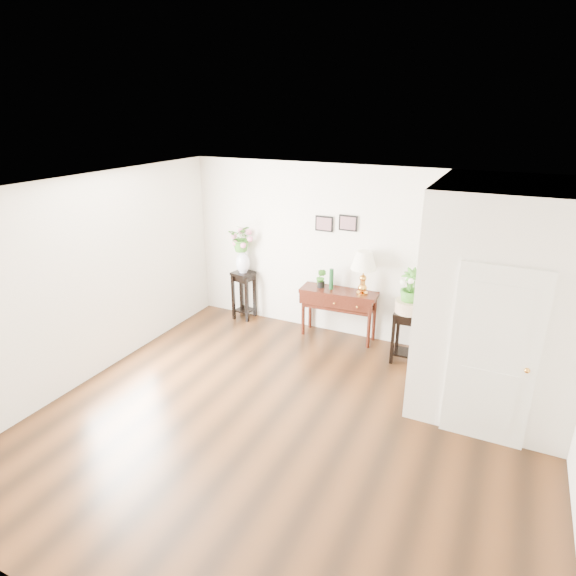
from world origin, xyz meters
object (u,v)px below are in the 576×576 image
Objects in this scene: console_table at (338,314)px; plant_stand_b at (406,337)px; table_lamp at (363,273)px; plant_stand_a at (244,295)px.

console_table is 1.56× the size of plant_stand_b.
table_lamp reaches higher than plant_stand_b.
console_table is at bearing -0.75° from plant_stand_a.
console_table is 1.23m from plant_stand_b.
plant_stand_a is at bearing 175.71° from console_table.
table_lamp reaches higher than plant_stand_a.
table_lamp is at bearing 157.61° from plant_stand_b.
table_lamp is 0.82× the size of plant_stand_a.
console_table is at bearing 180.00° from table_lamp.
plant_stand_a is at bearing 179.38° from table_lamp.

